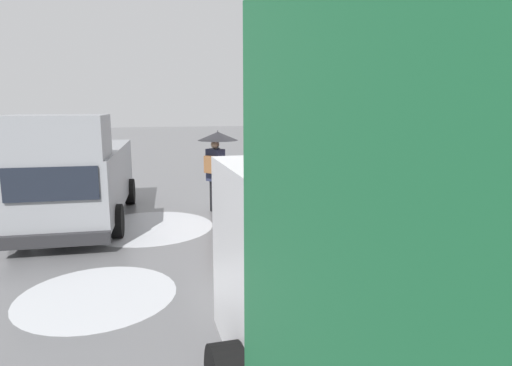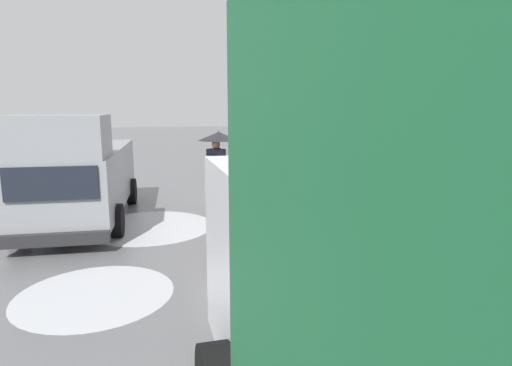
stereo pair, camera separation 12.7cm
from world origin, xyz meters
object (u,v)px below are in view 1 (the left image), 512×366
(pedestrian_black_side, at_px, (274,165))
(hand_dolly_boxes, at_px, (239,205))
(shopping_cart_vendor, at_px, (259,196))
(pedestrian_white_side, at_px, (216,153))
(street_lamp, at_px, (455,125))
(cargo_van_parked_right, at_px, (78,174))
(pedestrian_pink_side, at_px, (307,154))
(pedestrian_far_side, at_px, (318,162))

(pedestrian_black_side, bearing_deg, hand_dolly_boxes, -71.02)
(shopping_cart_vendor, height_order, pedestrian_white_side, pedestrian_white_side)
(pedestrian_white_side, bearing_deg, street_lamp, 144.04)
(cargo_van_parked_right, relative_size, pedestrian_white_side, 2.53)
(pedestrian_pink_side, relative_size, pedestrian_far_side, 1.00)
(pedestrian_black_side, height_order, pedestrian_far_side, same)
(cargo_van_parked_right, xyz_separation_m, pedestrian_pink_side, (-5.45, 0.67, 0.41))
(pedestrian_far_side, relative_size, street_lamp, 0.56)
(pedestrian_white_side, height_order, pedestrian_far_side, same)
(hand_dolly_boxes, bearing_deg, shopping_cart_vendor, -141.76)
(pedestrian_white_side, relative_size, street_lamp, 0.56)
(shopping_cart_vendor, distance_m, hand_dolly_boxes, 0.75)
(pedestrian_black_side, relative_size, street_lamp, 0.56)
(street_lamp, bearing_deg, hand_dolly_boxes, -23.89)
(pedestrian_far_side, height_order, street_lamp, street_lamp)
(cargo_van_parked_right, bearing_deg, pedestrian_white_side, -174.74)
(pedestrian_pink_side, bearing_deg, cargo_van_parked_right, -6.97)
(cargo_van_parked_right, height_order, pedestrian_black_side, cargo_van_parked_right)
(pedestrian_pink_side, height_order, pedestrian_white_side, same)
(shopping_cart_vendor, xyz_separation_m, street_lamp, (-3.62, 2.32, 1.80))
(hand_dolly_boxes, relative_size, pedestrian_white_side, 0.61)
(pedestrian_white_side, bearing_deg, shopping_cart_vendor, 133.12)
(hand_dolly_boxes, distance_m, pedestrian_black_side, 1.76)
(hand_dolly_boxes, relative_size, pedestrian_black_side, 0.61)
(cargo_van_parked_right, bearing_deg, pedestrian_black_side, 149.57)
(shopping_cart_vendor, xyz_separation_m, pedestrian_pink_side, (-1.23, 0.03, 1.02))
(pedestrian_pink_side, distance_m, pedestrian_far_side, 1.48)
(pedestrian_pink_side, height_order, street_lamp, street_lamp)
(shopping_cart_vendor, height_order, hand_dolly_boxes, hand_dolly_boxes)
(street_lamp, bearing_deg, pedestrian_black_side, -8.54)
(street_lamp, bearing_deg, pedestrian_white_side, -35.96)
(pedestrian_black_side, bearing_deg, pedestrian_white_side, -74.53)
(pedestrian_pink_side, xyz_separation_m, street_lamp, (-2.39, 2.30, 0.79))
(pedestrian_black_side, xyz_separation_m, pedestrian_far_side, (-1.08, -0.28, 0.00))
(cargo_van_parked_right, relative_size, hand_dolly_boxes, 4.13)
(cargo_van_parked_right, height_order, shopping_cart_vendor, cargo_van_parked_right)
(shopping_cart_vendor, height_order, pedestrian_black_side, pedestrian_black_side)
(hand_dolly_boxes, bearing_deg, street_lamp, 156.11)
(shopping_cart_vendor, distance_m, pedestrian_white_side, 1.64)
(cargo_van_parked_right, relative_size, street_lamp, 1.41)
(pedestrian_white_side, distance_m, pedestrian_far_side, 3.04)
(street_lamp, bearing_deg, pedestrian_pink_side, -43.85)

